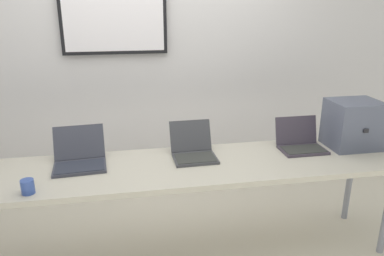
% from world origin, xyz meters
% --- Properties ---
extents(back_wall, '(8.00, 0.11, 2.61)m').
position_xyz_m(back_wall, '(-0.01, 1.13, 1.32)').
color(back_wall, silver).
rests_on(back_wall, ground).
extents(workbench, '(3.46, 0.70, 0.77)m').
position_xyz_m(workbench, '(0.00, 0.00, 0.72)').
color(workbench, '#B7B0A0').
rests_on(workbench, ground).
extents(equipment_box, '(0.38, 0.33, 0.38)m').
position_xyz_m(equipment_box, '(1.49, 0.11, 0.96)').
color(equipment_box, '#4F5568').
rests_on(equipment_box, workbench).
extents(laptop_station_1, '(0.38, 0.40, 0.24)m').
position_xyz_m(laptop_station_1, '(-0.63, 0.13, 0.82)').
color(laptop_station_1, '#343641').
rests_on(laptop_station_1, workbench).
extents(laptop_station_2, '(0.32, 0.35, 0.24)m').
position_xyz_m(laptop_station_2, '(0.20, 0.13, 0.82)').
color(laptop_station_2, '#3A3B40').
rests_on(laptop_station_2, workbench).
extents(laptop_station_3, '(0.35, 0.29, 0.24)m').
position_xyz_m(laptop_station_3, '(1.06, 0.14, 0.82)').
color(laptop_station_3, '#3C3542').
rests_on(laptop_station_3, workbench).
extents(coffee_mug, '(0.08, 0.08, 0.09)m').
position_xyz_m(coffee_mug, '(-0.90, -0.25, 0.81)').
color(coffee_mug, '#314A95').
rests_on(coffee_mug, workbench).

